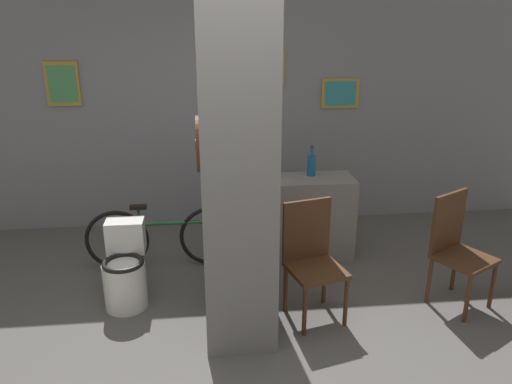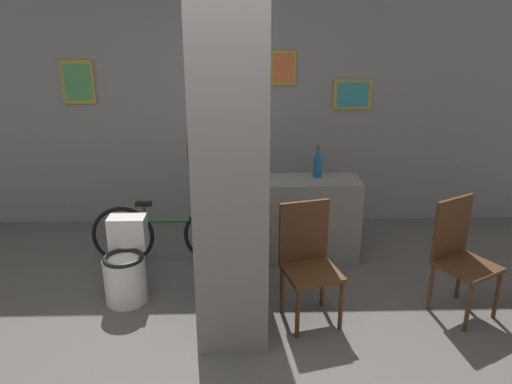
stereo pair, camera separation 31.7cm
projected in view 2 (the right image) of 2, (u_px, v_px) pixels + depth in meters
The scene contains 9 objects.
ground_plane at pixel (213, 355), 3.75m from camera, with size 14.00×14.00×0.00m, color #5B5956.
wall_back at pixel (222, 116), 5.79m from camera, with size 8.00×0.09×2.60m.
pillar_center at pixel (231, 167), 3.85m from camera, with size 0.56×1.14×2.60m.
counter_shelf at pixel (303, 219), 5.11m from camera, with size 1.12×0.44×0.86m.
toilet at pixel (126, 267), 4.41m from camera, with size 0.37×0.53×0.71m.
chair_near_pillar at pixel (308, 258), 4.07m from camera, with size 0.52×0.52×0.99m.
chair_by_doorway at pixel (460, 253), 4.16m from camera, with size 0.58×0.58×0.99m.
bicycle at pixel (169, 234), 5.02m from camera, with size 1.55×0.42×0.67m.
bottle_tall at pixel (317, 166), 5.01m from camera, with size 0.09×0.09×0.32m.
Camera 2 is at (0.24, -3.13, 2.41)m, focal length 35.00 mm.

